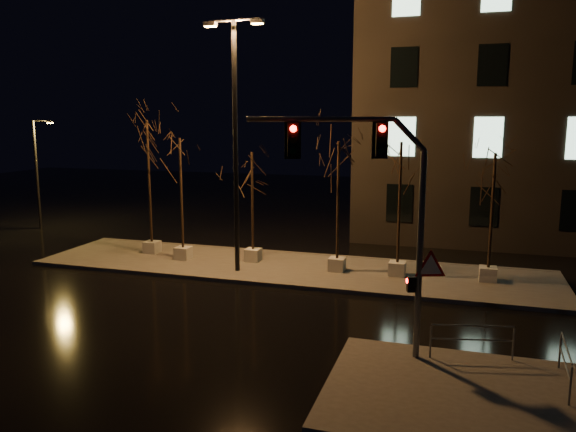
% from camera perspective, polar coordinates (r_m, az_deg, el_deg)
% --- Properties ---
extents(ground, '(90.00, 90.00, 0.00)m').
position_cam_1_polar(ground, '(18.70, -5.51, -10.13)').
color(ground, black).
rests_on(ground, ground).
extents(median, '(22.00, 5.00, 0.15)m').
position_cam_1_polar(median, '(24.06, 0.00, -5.31)').
color(median, '#47453F').
rests_on(median, ground).
extents(sidewalk_corner, '(7.00, 5.00, 0.15)m').
position_cam_1_polar(sidewalk_corner, '(14.19, 18.79, -17.10)').
color(sidewalk_corner, '#47453F').
rests_on(sidewalk_corner, ground).
extents(tree_0, '(1.80, 1.80, 6.32)m').
position_cam_1_polar(tree_0, '(26.49, -14.04, 6.48)').
color(tree_0, '#B6B5AA').
rests_on(tree_0, median).
extents(tree_1, '(1.80, 1.80, 5.55)m').
position_cam_1_polar(tree_1, '(25.03, -10.88, 5.07)').
color(tree_1, '#B6B5AA').
rests_on(tree_1, median).
extents(tree_2, '(1.80, 1.80, 4.94)m').
position_cam_1_polar(tree_2, '(24.32, -3.66, 4.00)').
color(tree_2, '#B6B5AA').
rests_on(tree_2, median).
extents(tree_3, '(1.80, 1.80, 5.48)m').
position_cam_1_polar(tree_3, '(22.71, 5.14, 4.60)').
color(tree_3, '#B6B5AA').
rests_on(tree_3, median).
extents(tree_4, '(1.80, 1.80, 5.48)m').
position_cam_1_polar(tree_4, '(22.40, 11.36, 4.38)').
color(tree_4, '#B6B5AA').
rests_on(tree_4, median).
extents(tree_5, '(1.80, 1.80, 5.09)m').
position_cam_1_polar(tree_5, '(22.58, 20.17, 3.26)').
color(tree_5, '#B6B5AA').
rests_on(tree_5, median).
extents(traffic_signal_mast, '(4.88, 1.79, 6.28)m').
position_cam_1_polar(traffic_signal_mast, '(14.33, 9.54, 1.28)').
color(traffic_signal_mast, slate).
rests_on(traffic_signal_mast, sidewalk_corner).
extents(streetlight_main, '(2.50, 0.37, 10.02)m').
position_cam_1_polar(streetlight_main, '(22.68, -5.38, 8.70)').
color(streetlight_main, black).
rests_on(streetlight_main, median).
extents(streetlight_far, '(1.20, 0.57, 6.30)m').
position_cam_1_polar(streetlight_far, '(35.59, -24.05, 4.34)').
color(streetlight_far, black).
rests_on(streetlight_far, ground).
extents(guard_rail_a, '(2.12, 0.51, 0.93)m').
position_cam_1_polar(guard_rail_a, '(15.74, 18.19, -11.58)').
color(guard_rail_a, slate).
rests_on(guard_rail_a, sidewalk_corner).
extents(guard_rail_b, '(0.14, 2.04, 0.97)m').
position_cam_1_polar(guard_rail_b, '(15.10, 26.36, -13.01)').
color(guard_rail_b, slate).
rests_on(guard_rail_b, sidewalk_corner).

